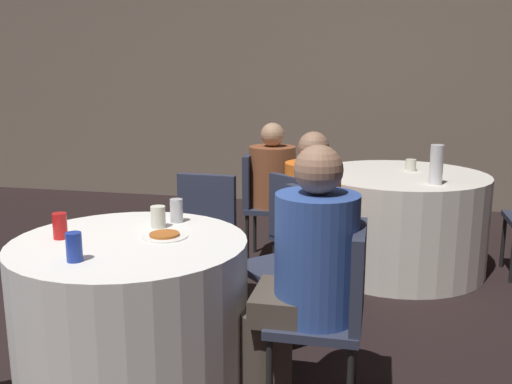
% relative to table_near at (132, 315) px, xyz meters
% --- Properties ---
extents(ground_plane, '(16.00, 16.00, 0.00)m').
position_rel_table_near_xyz_m(ground_plane, '(-0.25, -0.02, -0.37)').
color(ground_plane, black).
extents(wall_back, '(16.00, 0.06, 2.80)m').
position_rel_table_near_xyz_m(wall_back, '(-0.25, 4.11, 1.03)').
color(wall_back, gray).
rests_on(wall_back, ground_plane).
extents(table_near, '(1.10, 1.10, 0.74)m').
position_rel_table_near_xyz_m(table_near, '(0.00, 0.00, 0.00)').
color(table_near, white).
rests_on(table_near, ground_plane).
extents(table_far, '(1.32, 1.32, 0.74)m').
position_rel_table_near_xyz_m(table_far, '(1.27, 2.04, 0.00)').
color(table_far, white).
rests_on(table_far, ground_plane).
extents(chair_near_east, '(0.41, 0.40, 0.86)m').
position_rel_table_near_xyz_m(chair_near_east, '(0.96, -0.00, 0.15)').
color(chair_near_east, '#2D3347').
rests_on(chair_near_east, ground_plane).
extents(chair_near_northeast, '(0.57, 0.57, 0.86)m').
position_rel_table_near_xyz_m(chair_near_northeast, '(0.67, 0.68, 0.15)').
color(chair_near_northeast, '#2D3347').
rests_on(chair_near_northeast, ground_plane).
extents(chair_near_north, '(0.42, 0.42, 0.86)m').
position_rel_table_near_xyz_m(chair_near_north, '(0.04, 0.96, 0.15)').
color(chair_near_north, '#2D3347').
rests_on(chair_near_north, ground_plane).
extents(chair_far_southwest, '(0.56, 0.56, 0.86)m').
position_rel_table_near_xyz_m(chair_far_southwest, '(0.65, 1.17, 0.15)').
color(chair_far_southwest, '#2D3347').
rests_on(chair_far_southwest, ground_plane).
extents(chair_far_west, '(0.42, 0.42, 0.86)m').
position_rel_table_near_xyz_m(chair_far_west, '(0.20, 1.99, 0.15)').
color(chair_far_west, '#2D3347').
rests_on(chair_far_west, ground_plane).
extents(person_floral_shirt, '(0.52, 0.37, 1.11)m').
position_rel_table_near_xyz_m(person_floral_shirt, '(0.36, 2.00, 0.20)').
color(person_floral_shirt, '#33384C').
rests_on(person_floral_shirt, ground_plane).
extents(person_orange_shirt, '(0.48, 0.50, 1.13)m').
position_rel_table_near_xyz_m(person_orange_shirt, '(0.74, 1.29, 0.21)').
color(person_orange_shirt, '#4C4238').
rests_on(person_orange_shirt, ground_plane).
extents(person_blue_shirt, '(0.52, 0.36, 1.21)m').
position_rel_table_near_xyz_m(person_blue_shirt, '(0.81, -0.00, 0.25)').
color(person_blue_shirt, '#4C4238').
rests_on(person_blue_shirt, ground_plane).
extents(pizza_plate_near, '(0.22, 0.22, 0.02)m').
position_rel_table_near_xyz_m(pizza_plate_near, '(0.14, 0.10, 0.38)').
color(pizza_plate_near, white).
rests_on(pizza_plate_near, table_near).
extents(soda_can_blue, '(0.07, 0.07, 0.12)m').
position_rel_table_near_xyz_m(soda_can_blue, '(-0.09, -0.31, 0.43)').
color(soda_can_blue, '#1E38A5').
rests_on(soda_can_blue, table_near).
extents(soda_can_red, '(0.07, 0.07, 0.12)m').
position_rel_table_near_xyz_m(soda_can_red, '(-0.32, -0.04, 0.43)').
color(soda_can_red, red).
rests_on(soda_can_red, table_near).
extents(soda_can_silver, '(0.07, 0.07, 0.12)m').
position_rel_table_near_xyz_m(soda_can_silver, '(0.10, 0.36, 0.43)').
color(soda_can_silver, silver).
rests_on(soda_can_silver, table_near).
extents(cup_near, '(0.07, 0.07, 0.11)m').
position_rel_table_near_xyz_m(cup_near, '(0.05, 0.24, 0.42)').
color(cup_near, silver).
rests_on(cup_near, table_near).
extents(bottle_far, '(0.09, 0.09, 0.27)m').
position_rel_table_near_xyz_m(bottle_far, '(1.49, 1.67, 0.51)').
color(bottle_far, white).
rests_on(bottle_far, table_far).
extents(cup_far, '(0.08, 0.08, 0.09)m').
position_rel_table_near_xyz_m(cup_far, '(1.35, 2.19, 0.41)').
color(cup_far, silver).
rests_on(cup_far, table_far).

